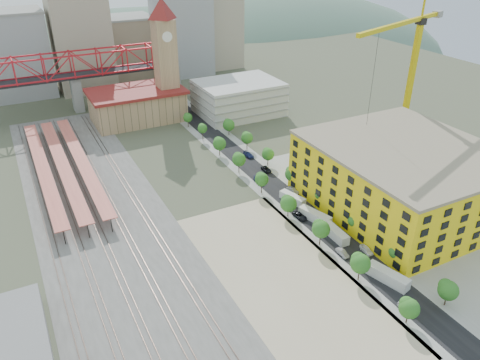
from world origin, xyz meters
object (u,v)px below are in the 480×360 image
construction_building (403,178)px  tower_crane (409,62)px  clock_tower (165,49)px  car_0 (406,308)px  site_trailer_a (388,276)px  site_trailer_c (315,216)px  site_trailer_d (293,198)px  site_trailer_b (335,233)px

construction_building → tower_crane: (22.36, 25.74, 24.23)m
clock_tower → tower_crane: size_ratio=0.95×
tower_crane → car_0: (-51.36, -58.17, -32.95)m
car_0 → tower_crane: bearing=41.4°
site_trailer_a → car_0: bearing=-123.9°
site_trailer_c → site_trailer_d: bearing=73.7°
clock_tower → site_trailer_d: 88.61m
site_trailer_b → tower_crane: bearing=32.7°
tower_crane → clock_tower: bearing=127.2°
tower_crane → car_0: size_ratio=13.52×
site_trailer_d → car_0: size_ratio=2.13×
site_trailer_a → site_trailer_b: 19.55m
construction_building → site_trailer_a: size_ratio=4.97×
site_trailer_b → clock_tower: bearing=95.6°
tower_crane → site_trailer_c: bearing=-156.8°
site_trailer_d → car_0: 48.68m
site_trailer_c → car_0: 37.53m
construction_building → car_0: (-29.00, -32.44, -8.72)m
site_trailer_a → construction_building: bearing=26.7°
site_trailer_c → site_trailer_d: size_ratio=1.15×
site_trailer_a → site_trailer_d: 39.62m
tower_crane → site_trailer_b: (-48.36, -29.66, -32.34)m
construction_building → site_trailer_a: construction_building is taller
construction_building → tower_crane: bearing=49.0°
clock_tower → site_trailer_d: bearing=-84.5°
construction_building → site_trailer_d: bearing=148.2°
clock_tower → site_trailer_a: clock_tower is taller
clock_tower → site_trailer_a: (8.00, -123.47, -27.30)m
clock_tower → car_0: size_ratio=12.90×
car_0 → site_trailer_d: bearing=79.3°
clock_tower → tower_crane: bearing=-52.8°
site_trailer_c → clock_tower: bearing=78.5°
tower_crane → site_trailer_d: 59.03m
construction_building → site_trailer_a: bearing=-137.9°
clock_tower → site_trailer_a: 126.70m
clock_tower → site_trailer_d: clock_tower is taller
tower_crane → site_trailer_a: 76.16m
tower_crane → car_0: bearing=-131.4°
clock_tower → site_trailer_b: bearing=-85.6°
clock_tower → site_trailer_d: size_ratio=6.05×
tower_crane → site_trailer_c: 61.75m
clock_tower → tower_crane: tower_crane is taller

